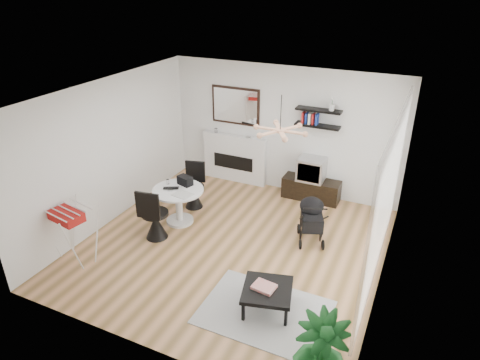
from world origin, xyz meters
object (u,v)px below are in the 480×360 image
at_px(stroller, 311,221).
at_px(tv_console, 311,189).
at_px(fireplace, 235,153).
at_px(crt_tv, 312,169).
at_px(dining_table, 179,201).
at_px(coffee_table, 267,291).
at_px(potted_plant, 320,356).
at_px(drying_rack, 73,233).

bearing_deg(stroller, tv_console, 84.75).
xyz_separation_m(fireplace, crt_tv, (1.83, -0.15, 0.00)).
xyz_separation_m(dining_table, coffee_table, (2.40, -1.50, -0.14)).
relative_size(dining_table, stroller, 1.10).
distance_m(fireplace, dining_table, 2.13).
bearing_deg(coffee_table, potted_plant, -44.59).
relative_size(drying_rack, coffee_table, 1.17).
bearing_deg(tv_console, potted_plant, -72.71).
distance_m(fireplace, coffee_table, 4.27).
relative_size(fireplace, drying_rack, 2.23).
bearing_deg(tv_console, drying_rack, -128.29).
relative_size(stroller, coffee_table, 1.05).
xyz_separation_m(tv_console, stroller, (0.43, -1.49, 0.15)).
distance_m(dining_table, potted_plant, 4.23).
bearing_deg(crt_tv, stroller, -73.02).
bearing_deg(potted_plant, drying_rack, 170.10).
distance_m(fireplace, crt_tv, 1.84).
bearing_deg(crt_tv, coffee_table, -83.35).
bearing_deg(stroller, coffee_table, -112.82).
relative_size(tv_console, stroller, 1.37).
bearing_deg(dining_table, tv_console, 44.37).
bearing_deg(fireplace, dining_table, -94.39).
relative_size(fireplace, crt_tv, 3.96).
bearing_deg(stroller, drying_rack, -167.92).
bearing_deg(potted_plant, stroller, 107.87).
height_order(fireplace, drying_rack, fireplace).
height_order(crt_tv, stroller, crt_tv).
height_order(fireplace, tv_console, fireplace).
distance_m(tv_console, coffee_table, 3.50).
height_order(crt_tv, dining_table, crt_tv).
distance_m(fireplace, potted_plant, 5.64).
distance_m(tv_console, potted_plant, 4.69).
xyz_separation_m(tv_console, crt_tv, (-0.02, -0.00, 0.46)).
distance_m(dining_table, stroller, 2.50).
xyz_separation_m(drying_rack, coffee_table, (3.32, 0.24, -0.19)).
distance_m(drying_rack, coffee_table, 3.33).
bearing_deg(coffee_table, crt_tv, 96.65).
bearing_deg(fireplace, stroller, -35.60).
xyz_separation_m(crt_tv, stroller, (0.46, -1.49, -0.31)).
xyz_separation_m(tv_console, dining_table, (-2.02, -1.97, 0.24)).
bearing_deg(crt_tv, dining_table, -135.34).
distance_m(crt_tv, potted_plant, 4.69).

